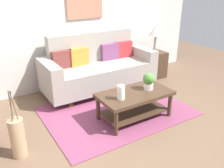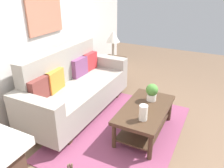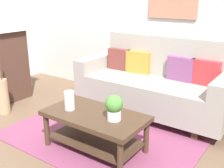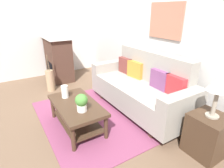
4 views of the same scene
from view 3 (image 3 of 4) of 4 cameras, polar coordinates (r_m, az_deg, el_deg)
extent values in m
plane|color=brown|center=(3.09, -7.37, -14.03)|extent=(9.57, 9.57, 0.00)
cube|color=silver|center=(4.27, 10.37, 14.03)|extent=(5.57, 0.10, 2.70)
cube|color=#843D5B|center=(3.42, -1.65, -10.37)|extent=(2.25, 1.62, 0.01)
cube|color=gray|center=(3.88, 8.12, -1.89)|extent=(1.72, 0.84, 0.40)
cube|color=gray|center=(4.02, 10.53, 5.85)|extent=(1.72, 0.20, 0.56)
cube|color=gray|center=(4.34, -3.16, 1.85)|extent=(0.20, 0.84, 0.60)
cube|color=gray|center=(3.55, 22.13, -3.33)|extent=(0.20, 0.84, 0.60)
cube|color=#422D1E|center=(4.34, -1.00, -3.14)|extent=(0.08, 0.74, 0.12)
cube|color=#422D1E|center=(3.73, 18.48, -7.89)|extent=(0.08, 0.74, 0.12)
cube|color=brown|center=(4.25, 1.63, 5.14)|extent=(0.36, 0.13, 0.32)
cube|color=orange|center=(4.08, 5.47, 4.52)|extent=(0.37, 0.16, 0.32)
cube|color=#7A4270|center=(3.81, 14.05, 3.06)|extent=(0.36, 0.13, 0.32)
cube|color=red|center=(3.71, 18.74, 2.23)|extent=(0.37, 0.14, 0.32)
cube|color=#422D1E|center=(2.95, -3.55, -6.55)|extent=(1.10, 0.60, 0.05)
cube|color=#422D1E|center=(3.09, -3.45, -11.37)|extent=(0.98, 0.50, 0.02)
cylinder|color=#422D1E|center=(3.20, -13.31, -9.31)|extent=(0.06, 0.06, 0.38)
cylinder|color=#422D1E|center=(2.63, 1.70, -15.30)|extent=(0.06, 0.06, 0.38)
cylinder|color=#422D1E|center=(3.51, -7.23, -6.37)|extent=(0.06, 0.06, 0.38)
cylinder|color=#422D1E|center=(3.00, 7.07, -10.87)|extent=(0.06, 0.06, 0.38)
cylinder|color=white|center=(3.04, -8.79, -3.39)|extent=(0.11, 0.11, 0.21)
cylinder|color=white|center=(2.78, 0.42, -6.45)|extent=(0.14, 0.14, 0.10)
sphere|color=#498637|center=(2.73, 0.43, -4.13)|extent=(0.18, 0.18, 0.18)
cylinder|color=tan|center=(4.22, -21.70, -2.40)|extent=(0.18, 0.18, 0.50)
camera|label=1|loc=(3.73, -65.09, 12.72)|focal=38.81mm
camera|label=2|loc=(4.54, -41.13, 19.41)|focal=36.08mm
camera|label=4|loc=(1.45, 68.39, 12.70)|focal=29.34mm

